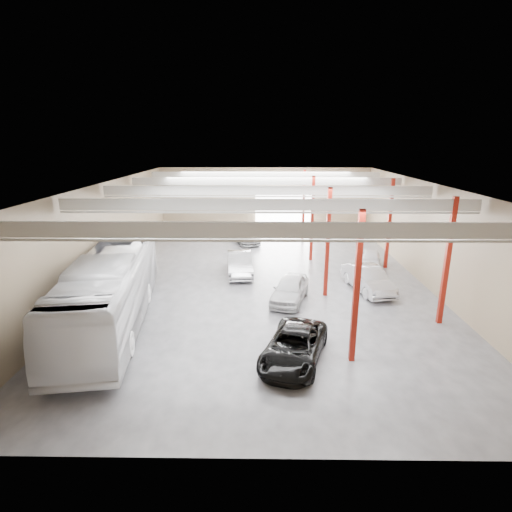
{
  "coord_description": "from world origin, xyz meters",
  "views": [
    {
      "loc": [
        -0.37,
        -26.36,
        9.73
      ],
      "look_at": [
        -0.72,
        -0.48,
        2.2
      ],
      "focal_mm": 28.0,
      "sensor_mm": 36.0,
      "label": 1
    }
  ],
  "objects_px": {
    "car_right_near": "(368,279)",
    "car_row_c": "(245,235)",
    "car_row_a": "(290,289)",
    "car_row_b": "(240,263)",
    "black_sedan": "(294,346)",
    "coach_bus": "(111,290)",
    "car_right_far": "(370,259)"
  },
  "relations": [
    {
      "from": "car_right_near",
      "to": "car_row_c",
      "type": "bearing_deg",
      "value": 111.42
    },
    {
      "from": "car_row_a",
      "to": "car_right_near",
      "type": "relative_size",
      "value": 0.91
    },
    {
      "from": "car_row_a",
      "to": "car_right_near",
      "type": "xyz_separation_m",
      "value": [
        5.33,
        1.86,
        0.05
      ]
    },
    {
      "from": "car_row_c",
      "to": "car_right_near",
      "type": "relative_size",
      "value": 0.99
    },
    {
      "from": "car_row_b",
      "to": "car_right_near",
      "type": "height_order",
      "value": "car_row_b"
    },
    {
      "from": "black_sedan",
      "to": "car_row_c",
      "type": "bearing_deg",
      "value": 115.26
    },
    {
      "from": "car_right_near",
      "to": "black_sedan",
      "type": "bearing_deg",
      "value": -134.37
    },
    {
      "from": "car_right_near",
      "to": "car_row_a",
      "type": "bearing_deg",
      "value": -173.04
    },
    {
      "from": "coach_bus",
      "to": "car_row_c",
      "type": "height_order",
      "value": "coach_bus"
    },
    {
      "from": "car_row_c",
      "to": "car_right_far",
      "type": "distance_m",
      "value": 13.01
    },
    {
      "from": "car_row_a",
      "to": "car_right_far",
      "type": "height_order",
      "value": "car_row_a"
    },
    {
      "from": "car_right_far",
      "to": "coach_bus",
      "type": "bearing_deg",
      "value": -133.1
    },
    {
      "from": "coach_bus",
      "to": "black_sedan",
      "type": "relative_size",
      "value": 2.68
    },
    {
      "from": "car_row_b",
      "to": "car_right_near",
      "type": "relative_size",
      "value": 1.0
    },
    {
      "from": "coach_bus",
      "to": "car_row_b",
      "type": "height_order",
      "value": "coach_bus"
    },
    {
      "from": "car_row_c",
      "to": "car_right_far",
      "type": "bearing_deg",
      "value": -56.62
    },
    {
      "from": "coach_bus",
      "to": "car_row_a",
      "type": "distance_m",
      "value": 10.53
    },
    {
      "from": "coach_bus",
      "to": "car_row_a",
      "type": "bearing_deg",
      "value": 10.09
    },
    {
      "from": "car_row_a",
      "to": "car_right_far",
      "type": "bearing_deg",
      "value": 61.83
    },
    {
      "from": "car_right_near",
      "to": "car_right_far",
      "type": "height_order",
      "value": "car_right_near"
    },
    {
      "from": "car_row_a",
      "to": "car_row_b",
      "type": "distance_m",
      "value": 6.23
    },
    {
      "from": "car_row_a",
      "to": "black_sedan",
      "type": "bearing_deg",
      "value": -76.26
    },
    {
      "from": "car_row_b",
      "to": "car_row_c",
      "type": "distance_m",
      "value": 9.8
    },
    {
      "from": "car_right_near",
      "to": "car_right_far",
      "type": "bearing_deg",
      "value": 61.24
    },
    {
      "from": "car_row_b",
      "to": "car_right_far",
      "type": "relative_size",
      "value": 1.29
    },
    {
      "from": "car_right_far",
      "to": "car_row_b",
      "type": "bearing_deg",
      "value": -154.53
    },
    {
      "from": "black_sedan",
      "to": "car_row_a",
      "type": "relative_size",
      "value": 1.14
    },
    {
      "from": "car_row_a",
      "to": "car_right_far",
      "type": "distance_m",
      "value": 9.85
    },
    {
      "from": "car_row_b",
      "to": "car_right_far",
      "type": "bearing_deg",
      "value": 3.95
    },
    {
      "from": "black_sedan",
      "to": "car_right_far",
      "type": "relative_size",
      "value": 1.33
    },
    {
      "from": "coach_bus",
      "to": "black_sedan",
      "type": "bearing_deg",
      "value": -29.75
    },
    {
      "from": "car_row_b",
      "to": "car_row_c",
      "type": "relative_size",
      "value": 1.01
    }
  ]
}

